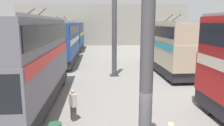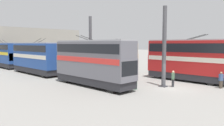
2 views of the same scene
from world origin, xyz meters
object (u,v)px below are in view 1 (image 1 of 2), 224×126
bus_left_far (166,43)px  bus_right_near (32,56)px  bus_right_far (75,34)px  person_by_right_row (73,104)px  bus_right_mid (65,40)px

bus_left_far → bus_right_near: bearing=129.0°
bus_right_far → person_by_right_row: (-28.94, -2.51, -1.97)m
bus_left_far → bus_right_mid: (5.09, 10.59, 0.01)m
bus_right_near → bus_right_mid: bearing=0.0°
bus_left_far → bus_right_near: size_ratio=1.05×
bus_right_near → bus_right_mid: size_ratio=0.95×
bus_right_mid → bus_right_far: (12.91, -0.00, 0.01)m
bus_right_far → person_by_right_row: bus_right_far is taller
bus_left_far → person_by_right_row: bus_left_far is taller
person_by_right_row → bus_right_near: bearing=107.7°
bus_right_near → bus_right_far: (26.59, -0.00, -0.11)m
bus_right_near → bus_right_far: 26.59m
bus_right_near → bus_left_far: bearing=-51.0°
bus_right_near → bus_right_far: bearing=-0.0°
bus_left_far → bus_right_near: 13.64m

